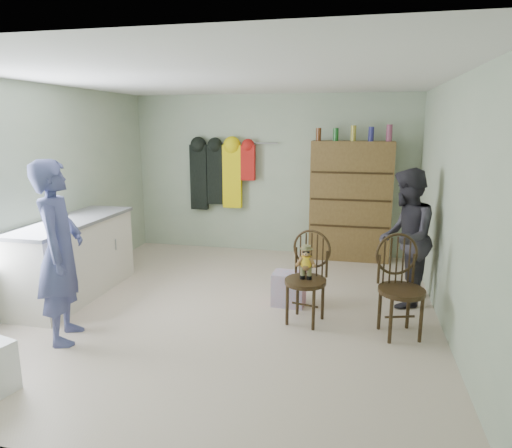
% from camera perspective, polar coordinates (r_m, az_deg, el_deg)
% --- Properties ---
extents(ground_plane, '(5.00, 5.00, 0.00)m').
position_cam_1_polar(ground_plane, '(5.25, -3.19, -10.51)').
color(ground_plane, beige).
rests_on(ground_plane, ground).
extents(room_walls, '(5.00, 5.00, 5.00)m').
position_cam_1_polar(room_walls, '(5.37, -1.86, 7.43)').
color(room_walls, '#AEBC9E').
rests_on(room_walls, ground).
extents(counter, '(0.64, 1.86, 0.94)m').
position_cam_1_polar(counter, '(5.90, -21.84, -3.95)').
color(counter, silver).
rests_on(counter, ground).
extents(chair_front, '(0.52, 0.52, 0.96)m').
position_cam_1_polar(chair_front, '(4.79, 6.44, -5.85)').
color(chair_front, '#332311').
rests_on(chair_front, ground).
extents(chair_far, '(0.55, 0.55, 1.00)m').
position_cam_1_polar(chair_far, '(4.70, 17.52, -6.91)').
color(chair_far, '#332311').
rests_on(chair_far, ground).
extents(striped_bag, '(0.38, 0.30, 0.38)m').
position_cam_1_polar(striped_bag, '(5.30, 4.12, -8.08)').
color(striped_bag, '#E57282').
rests_on(striped_bag, ground).
extents(person_left, '(0.61, 0.74, 1.74)m').
position_cam_1_polar(person_left, '(4.65, -23.31, -3.26)').
color(person_left, '#43497C').
rests_on(person_left, ground).
extents(person_right, '(0.71, 0.85, 1.57)m').
position_cam_1_polar(person_right, '(5.42, 18.16, -1.65)').
color(person_right, '#2D2B33').
rests_on(person_right, ground).
extents(dresser, '(1.20, 0.39, 2.04)m').
position_cam_1_polar(dresser, '(7.05, 11.72, 2.86)').
color(dresser, brown).
rests_on(dresser, ground).
extents(coat_rack, '(1.42, 0.12, 1.09)m').
position_cam_1_polar(coat_rack, '(7.40, -4.54, 6.20)').
color(coat_rack, '#99999E').
rests_on(coat_rack, ground).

